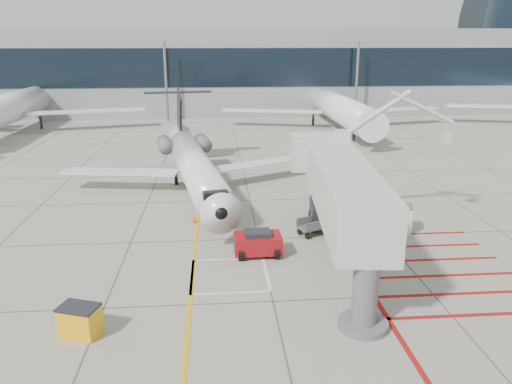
{
  "coord_description": "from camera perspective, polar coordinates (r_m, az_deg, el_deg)",
  "views": [
    {
      "loc": [
        -2.56,
        -25.32,
        12.01
      ],
      "look_at": [
        0.0,
        6.0,
        2.5
      ],
      "focal_mm": 35.0,
      "sensor_mm": 36.0,
      "label": 1
    }
  ],
  "objects": [
    {
      "name": "cone_side",
      "position": [
        33.3,
        5.18,
        -3.91
      ],
      "size": [
        0.36,
        0.36,
        0.5
      ],
      "primitive_type": "cone",
      "color": "#DE530B",
      "rests_on": "ground_plane"
    },
    {
      "name": "bg_aircraft_c",
      "position": [
        73.66,
        9.05,
        11.52
      ],
      "size": [
        32.61,
        36.23,
        10.87
      ],
      "primitive_type": null,
      "color": "silver",
      "rests_on": "ground_plane"
    },
    {
      "name": "ground_plane",
      "position": [
        28.14,
        1.01,
        -8.43
      ],
      "size": [
        260.0,
        260.0,
        0.0
      ],
      "primitive_type": "plane",
      "color": "gray",
      "rests_on": "ground"
    },
    {
      "name": "pushback_tug",
      "position": [
        29.18,
        0.2,
        -5.77
      ],
      "size": [
        2.77,
        1.78,
        1.59
      ],
      "primitive_type": null,
      "rotation": [
        0.0,
        0.0,
        0.02
      ],
      "color": "maroon",
      "rests_on": "ground_plane"
    },
    {
      "name": "cone_nose",
      "position": [
        34.64,
        -7.13,
        -3.1
      ],
      "size": [
        0.4,
        0.4,
        0.56
      ],
      "primitive_type": "cone",
      "color": "#DC610B",
      "rests_on": "ground_plane"
    },
    {
      "name": "terminal_building",
      "position": [
        96.27,
        2.91,
        13.84
      ],
      "size": [
        180.0,
        28.0,
        14.0
      ],
      "primitive_type": "cube",
      "color": "gray",
      "rests_on": "ground_plane"
    },
    {
      "name": "regional_jet",
      "position": [
        38.83,
        -6.68,
        4.32
      ],
      "size": [
        26.5,
        31.27,
        7.34
      ],
      "primitive_type": null,
      "rotation": [
        0.0,
        0.0,
        0.16
      ],
      "color": "white",
      "rests_on": "ground_plane"
    },
    {
      "name": "baggage_cart",
      "position": [
        32.42,
        6.5,
        -3.93
      ],
      "size": [
        2.13,
        1.8,
        1.15
      ],
      "primitive_type": null,
      "rotation": [
        0.0,
        0.0,
        0.43
      ],
      "color": "#535357",
      "rests_on": "ground_plane"
    },
    {
      "name": "jet_bridge",
      "position": [
        27.38,
        9.97,
        -0.88
      ],
      "size": [
        10.7,
        19.75,
        7.6
      ],
      "primitive_type": null,
      "rotation": [
        0.0,
        0.0,
        -0.09
      ],
      "color": "beige",
      "rests_on": "ground_plane"
    },
    {
      "name": "terminal_glass_band",
      "position": [
        82.33,
        4.23,
        14.01
      ],
      "size": [
        180.0,
        0.1,
        6.0
      ],
      "primitive_type": "cube",
      "color": "black",
      "rests_on": "ground_plane"
    },
    {
      "name": "bg_aircraft_b",
      "position": [
        76.79,
        -26.37,
        10.58
      ],
      "size": [
        35.48,
        39.42,
        11.83
      ],
      "primitive_type": null,
      "color": "silver",
      "rests_on": "ground_plane"
    },
    {
      "name": "ground_power_unit",
      "position": [
        33.98,
        15.43,
        -2.88
      ],
      "size": [
        2.57,
        1.95,
        1.8
      ],
      "primitive_type": null,
      "rotation": [
        0.0,
        0.0,
        -0.31
      ],
      "color": "white",
      "rests_on": "ground_plane"
    },
    {
      "name": "spill_bin",
      "position": [
        23.05,
        -19.51,
        -13.66
      ],
      "size": [
        1.84,
        1.51,
        1.37
      ],
      "primitive_type": null,
      "rotation": [
        0.0,
        0.0,
        -0.34
      ],
      "color": "#FDAE0E",
      "rests_on": "ground_plane"
    }
  ]
}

